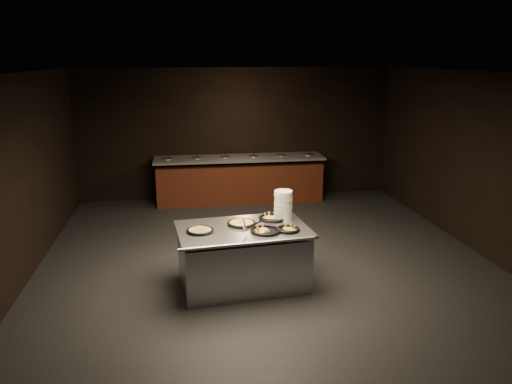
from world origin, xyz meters
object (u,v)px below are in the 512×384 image
at_px(serving_counter, 243,258).
at_px(pan_cheese_whole, 241,223).
at_px(plate_stack, 283,205).
at_px(pan_veggie_whole, 200,230).

height_order(serving_counter, pan_cheese_whole, pan_cheese_whole).
height_order(serving_counter, plate_stack, plate_stack).
relative_size(pan_veggie_whole, pan_cheese_whole, 0.92).
height_order(serving_counter, pan_veggie_whole, pan_veggie_whole).
distance_m(serving_counter, plate_stack, 0.95).
bearing_deg(pan_veggie_whole, pan_cheese_whole, 20.71).
bearing_deg(serving_counter, pan_cheese_whole, 83.58).
bearing_deg(serving_counter, plate_stack, 20.09).
distance_m(plate_stack, pan_veggie_whole, 1.28).
relative_size(serving_counter, plate_stack, 4.51).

